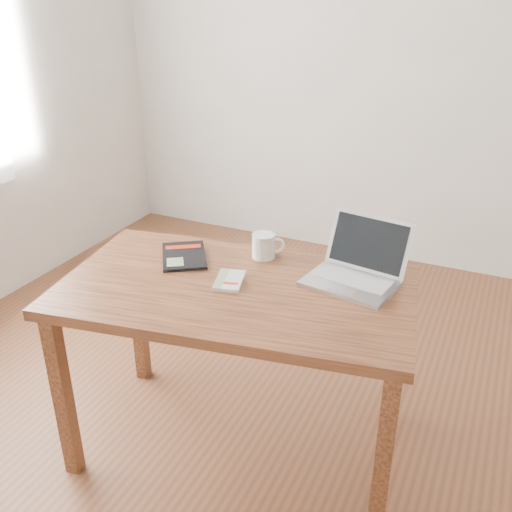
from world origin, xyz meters
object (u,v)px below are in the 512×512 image
at_px(white_guidebook, 229,280).
at_px(black_guidebook, 184,256).
at_px(desk, 237,306).
at_px(coffee_mug, 264,245).
at_px(laptop, 357,269).

xyz_separation_m(white_guidebook, black_guidebook, (-0.26, 0.11, 0.00)).
relative_size(desk, coffee_mug, 11.20).
xyz_separation_m(desk, coffee_mug, (-0.00, 0.26, 0.14)).
bearing_deg(white_guidebook, coffee_mug, 67.10).
height_order(white_guidebook, coffee_mug, coffee_mug).
bearing_deg(laptop, desk, -140.20).
height_order(white_guidebook, black_guidebook, same).
xyz_separation_m(laptop, coffee_mug, (-0.39, 0.04, 0.01)).
bearing_deg(white_guidebook, laptop, 10.90).
height_order(laptop, coffee_mug, laptop).
relative_size(white_guidebook, laptop, 0.50).
bearing_deg(black_guidebook, white_guidebook, -56.91).
bearing_deg(desk, white_guidebook, 155.99).
xyz_separation_m(white_guidebook, coffee_mug, (0.03, 0.25, 0.04)).
bearing_deg(coffee_mug, laptop, -36.12).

